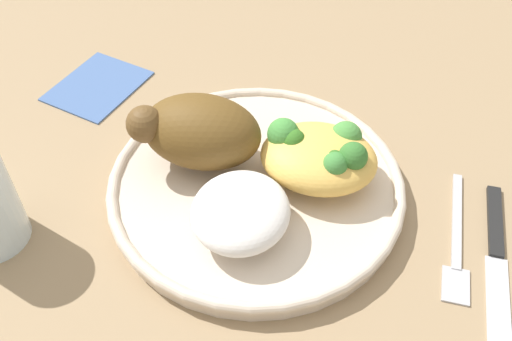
{
  "coord_description": "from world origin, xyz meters",
  "views": [
    {
      "loc": [
        -0.08,
        0.35,
        0.4
      ],
      "look_at": [
        0.0,
        0.0,
        0.03
      ],
      "focal_mm": 40.66,
      "sensor_mm": 36.0,
      "label": 1
    }
  ],
  "objects_px": {
    "roasted_chicken": "(198,131)",
    "rice_pile": "(238,211)",
    "knife": "(497,255)",
    "napkin": "(98,85)",
    "fork": "(457,241)",
    "plate": "(256,186)",
    "mac_cheese_with_broccoli": "(320,155)"
  },
  "relations": [
    {
      "from": "fork",
      "to": "rice_pile",
      "type": "bearing_deg",
      "value": 12.31
    },
    {
      "from": "plate",
      "to": "knife",
      "type": "distance_m",
      "value": 0.21
    },
    {
      "from": "roasted_chicken",
      "to": "rice_pile",
      "type": "height_order",
      "value": "roasted_chicken"
    },
    {
      "from": "plate",
      "to": "fork",
      "type": "distance_m",
      "value": 0.18
    },
    {
      "from": "plate",
      "to": "rice_pile",
      "type": "xyz_separation_m",
      "value": [
        0.0,
        0.06,
        0.03
      ]
    },
    {
      "from": "knife",
      "to": "napkin",
      "type": "height_order",
      "value": "knife"
    },
    {
      "from": "knife",
      "to": "fork",
      "type": "bearing_deg",
      "value": -13.75
    },
    {
      "from": "plate",
      "to": "rice_pile",
      "type": "bearing_deg",
      "value": 88.04
    },
    {
      "from": "napkin",
      "to": "fork",
      "type": "bearing_deg",
      "value": 161.42
    },
    {
      "from": "roasted_chicken",
      "to": "rice_pile",
      "type": "xyz_separation_m",
      "value": [
        -0.05,
        0.07,
        -0.02
      ]
    },
    {
      "from": "rice_pile",
      "to": "napkin",
      "type": "height_order",
      "value": "rice_pile"
    },
    {
      "from": "rice_pile",
      "to": "napkin",
      "type": "xyz_separation_m",
      "value": [
        0.21,
        -0.17,
        -0.04
      ]
    },
    {
      "from": "mac_cheese_with_broccoli",
      "to": "plate",
      "type": "bearing_deg",
      "value": 20.19
    },
    {
      "from": "plate",
      "to": "fork",
      "type": "bearing_deg",
      "value": 174.99
    },
    {
      "from": "mac_cheese_with_broccoli",
      "to": "knife",
      "type": "distance_m",
      "value": 0.17
    },
    {
      "from": "knife",
      "to": "rice_pile",
      "type": "bearing_deg",
      "value": 8.42
    },
    {
      "from": "rice_pile",
      "to": "fork",
      "type": "height_order",
      "value": "rice_pile"
    },
    {
      "from": "roasted_chicken",
      "to": "mac_cheese_with_broccoli",
      "type": "bearing_deg",
      "value": -177.47
    },
    {
      "from": "roasted_chicken",
      "to": "knife",
      "type": "distance_m",
      "value": 0.28
    },
    {
      "from": "plate",
      "to": "knife",
      "type": "height_order",
      "value": "plate"
    },
    {
      "from": "rice_pile",
      "to": "fork",
      "type": "relative_size",
      "value": 0.62
    },
    {
      "from": "plate",
      "to": "mac_cheese_with_broccoli",
      "type": "bearing_deg",
      "value": -159.81
    },
    {
      "from": "knife",
      "to": "napkin",
      "type": "distance_m",
      "value": 0.44
    },
    {
      "from": "napkin",
      "to": "roasted_chicken",
      "type": "bearing_deg",
      "value": 146.57
    },
    {
      "from": "plate",
      "to": "mac_cheese_with_broccoli",
      "type": "xyz_separation_m",
      "value": [
        -0.05,
        -0.02,
        0.03
      ]
    },
    {
      "from": "mac_cheese_with_broccoli",
      "to": "roasted_chicken",
      "type": "bearing_deg",
      "value": 2.53
    },
    {
      "from": "plate",
      "to": "napkin",
      "type": "distance_m",
      "value": 0.24
    },
    {
      "from": "mac_cheese_with_broccoli",
      "to": "knife",
      "type": "bearing_deg",
      "value": 164.85
    },
    {
      "from": "fork",
      "to": "mac_cheese_with_broccoli",
      "type": "bearing_deg",
      "value": -15.5
    },
    {
      "from": "plate",
      "to": "rice_pile",
      "type": "relative_size",
      "value": 3.07
    },
    {
      "from": "fork",
      "to": "knife",
      "type": "bearing_deg",
      "value": 166.25
    },
    {
      "from": "rice_pile",
      "to": "mac_cheese_with_broccoli",
      "type": "xyz_separation_m",
      "value": [
        -0.05,
        -0.07,
        0.0
      ]
    }
  ]
}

